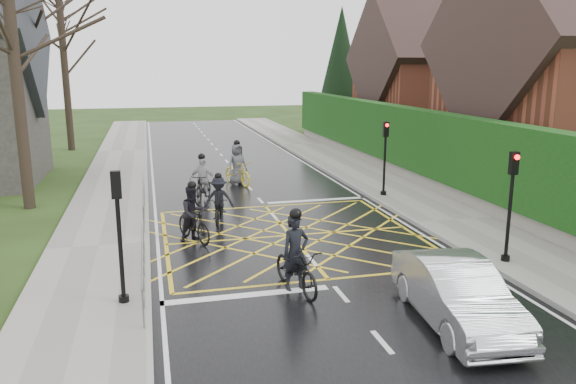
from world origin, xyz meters
name	(u,v)px	position (x,y,z in m)	size (l,w,h in m)	color
ground	(290,236)	(0.00, 0.00, 0.00)	(120.00, 120.00, 0.00)	#1F2F0F
road	(290,235)	(0.00, 0.00, 0.01)	(9.00, 80.00, 0.01)	black
sidewalk_right	(455,221)	(6.00, 0.00, 0.07)	(3.00, 80.00, 0.15)	gray
sidewalk_left	(98,247)	(-6.00, 0.00, 0.07)	(3.00, 80.00, 0.15)	gray
stone_wall	(421,179)	(7.75, 6.00, 0.35)	(0.50, 38.00, 0.70)	slate
hedge	(423,141)	(7.75, 6.00, 2.10)	(0.90, 38.00, 2.80)	#0F370F
house_far	(436,82)	(14.75, 18.00, 4.36)	(9.80, 8.80, 10.30)	brown
conifer	(341,71)	(10.75, 26.00, 4.99)	(4.60, 4.60, 10.00)	black
tree_far	(62,37)	(-9.30, 22.00, 7.19)	(8.40, 8.40, 10.40)	black
railing_south	(143,260)	(-4.65, -3.50, 0.78)	(0.05, 5.04, 1.03)	slate
railing_north	(143,194)	(-4.65, 4.00, 0.79)	(0.05, 6.04, 1.03)	slate
traffic_light_ne	(385,159)	(5.10, 4.20, 1.66)	(0.24, 0.31, 3.21)	black
traffic_light_se	(510,208)	(5.10, -4.20, 1.66)	(0.24, 0.31, 3.21)	black
traffic_light_sw	(120,239)	(-5.10, -4.50, 1.66)	(0.24, 0.31, 3.21)	black
cyclist_rear	(296,264)	(-0.99, -4.47, 0.68)	(1.18, 2.26, 2.09)	black
cyclist_back	(193,219)	(-3.11, 0.20, 0.73)	(1.31, 1.99, 1.94)	black
cyclist_mid	(219,204)	(-2.05, 2.17, 0.65)	(1.17, 1.93, 1.79)	black
cyclist_front	(203,184)	(-2.31, 5.40, 0.74)	(1.32, 2.05, 2.00)	black
cyclist_lead	(238,169)	(-0.40, 8.42, 0.73)	(1.52, 2.29, 2.10)	gold
car	(457,293)	(1.86, -7.09, 0.70)	(1.48, 4.25, 1.40)	#B7B9BF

